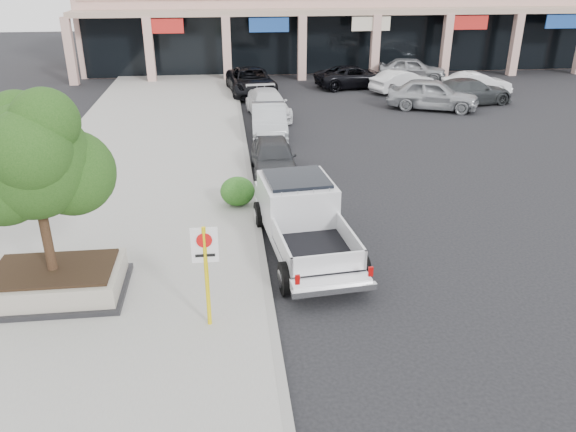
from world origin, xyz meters
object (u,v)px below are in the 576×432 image
object	(u,v)px
curb_car_d	(251,81)
lot_car_a	(433,94)
lot_car_e	(412,69)
lot_car_f	(477,84)
lot_car_b	(402,81)
planter_tree	(40,159)
planter	(56,282)
pickup_truck	(305,222)
no_parking_sign	(206,263)
lot_car_c	(470,91)
lot_car_d	(354,77)
curb_car_c	(268,104)
curb_car_a	(274,157)
curb_car_b	(269,121)

from	to	relation	value
curb_car_d	lot_car_a	xyz separation A→B (m)	(9.52, -4.99, 0.05)
lot_car_e	lot_car_f	world-z (taller)	lot_car_e
lot_car_b	planter_tree	bearing A→B (deg)	122.58
planter	pickup_truck	bearing A→B (deg)	15.29
planter_tree	lot_car_a	size ratio (longest dim) A/B	0.83
lot_car_e	no_parking_sign	bearing A→B (deg)	169.67
lot_car_a	lot_car_e	world-z (taller)	lot_car_a
lot_car_c	lot_car_d	size ratio (longest dim) A/B	1.00
planter	lot_car_e	size ratio (longest dim) A/B	0.71
lot_car_b	lot_car_e	distance (m)	4.15
planter	lot_car_a	xyz separation A→B (m)	(15.30, 17.30, 0.35)
no_parking_sign	lot_car_f	world-z (taller)	no_parking_sign
curb_car_d	lot_car_d	distance (m)	6.74
curb_car_c	curb_car_d	world-z (taller)	curb_car_d
planter_tree	lot_car_f	xyz separation A→B (m)	(19.13, 20.49, -2.75)
pickup_truck	curb_car_a	xyz separation A→B (m)	(-0.28, 6.33, -0.24)
curb_car_d	lot_car_b	distance (m)	9.23
curb_car_c	lot_car_e	size ratio (longest dim) A/B	1.02
lot_car_d	pickup_truck	bearing A→B (deg)	152.80
curb_car_a	lot_car_b	bearing A→B (deg)	56.93
curb_car_b	curb_car_d	xyz separation A→B (m)	(-0.31, 9.14, 0.05)
lot_car_a	lot_car_d	xyz separation A→B (m)	(-2.90, 6.27, -0.14)
planter_tree	curb_car_a	xyz separation A→B (m)	(5.71, 7.85, -2.74)
curb_car_b	curb_car_c	world-z (taller)	curb_car_b
planter_tree	lot_car_c	size ratio (longest dim) A/B	0.81
lot_car_d	lot_car_f	xyz separation A→B (m)	(6.86, -2.93, -0.03)
curb_car_a	lot_car_b	xyz separation A→B (m)	(9.17, 13.78, -0.01)
pickup_truck	lot_car_f	world-z (taller)	pickup_truck
planter_tree	lot_car_c	world-z (taller)	planter_tree
no_parking_sign	curb_car_b	distance (m)	15.02
curb_car_d	lot_car_d	xyz separation A→B (m)	(6.62, 1.28, -0.08)
planter_tree	lot_car_c	xyz separation A→B (m)	(17.67, 18.08, -2.70)
no_parking_sign	lot_car_c	xyz separation A→B (m)	(14.23, 19.85, -0.91)
planter_tree	curb_car_c	distance (m)	17.91
planter	lot_car_b	xyz separation A→B (m)	(15.00, 21.78, 0.19)
planter_tree	lot_car_f	world-z (taller)	planter_tree
planter	curb_car_d	distance (m)	23.04
curb_car_a	lot_car_f	distance (m)	18.44
curb_car_b	curb_car_d	world-z (taller)	curb_car_d
pickup_truck	no_parking_sign	bearing A→B (deg)	-133.27
curb_car_c	lot_car_e	bearing A→B (deg)	34.17
planter	curb_car_c	bearing A→B (deg)	69.24
planter_tree	curb_car_d	world-z (taller)	planter_tree
planter	pickup_truck	distance (m)	6.36
planter_tree	curb_car_c	bearing A→B (deg)	69.47
planter	curb_car_d	world-z (taller)	curb_car_d
curb_car_b	lot_car_e	size ratio (longest dim) A/B	0.97
planter	lot_car_e	world-z (taller)	lot_car_e
no_parking_sign	lot_car_b	distance (m)	26.06
lot_car_a	curb_car_a	bearing A→B (deg)	157.16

